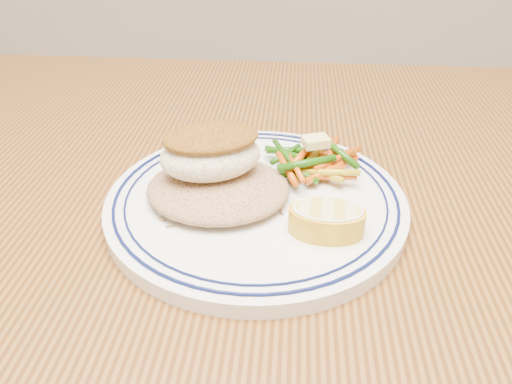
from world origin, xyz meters
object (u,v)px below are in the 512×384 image
object	(u,v)px
rice_pilaf	(218,186)
vegetable_pile	(312,163)
plate	(256,201)
lemon_wedge	(327,219)
dining_table	(285,280)
fish_fillet	(210,151)

from	to	relation	value
rice_pilaf	vegetable_pile	world-z (taller)	vegetable_pile
plate	rice_pilaf	world-z (taller)	rice_pilaf
vegetable_pile	lemon_wedge	size ratio (longest dim) A/B	1.52
dining_table	fish_fillet	xyz separation A→B (m)	(-0.07, 0.00, 0.16)
plate	fish_fillet	world-z (taller)	fish_fillet
dining_table	plate	bearing A→B (deg)	-169.88
fish_fillet	lemon_wedge	xyz separation A→B (m)	(0.11, -0.06, -0.03)
rice_pilaf	dining_table	bearing A→B (deg)	8.38
lemon_wedge	vegetable_pile	bearing A→B (deg)	96.68
rice_pilaf	fish_fillet	world-z (taller)	fish_fillet
fish_fillet	vegetable_pile	distance (m)	0.11
plate	vegetable_pile	distance (m)	0.07
plate	rice_pilaf	bearing A→B (deg)	-173.13
dining_table	vegetable_pile	distance (m)	0.13
rice_pilaf	vegetable_pile	size ratio (longest dim) A/B	1.32
dining_table	plate	xyz separation A→B (m)	(-0.03, -0.01, 0.11)
dining_table	fish_fillet	size ratio (longest dim) A/B	13.26
fish_fillet	dining_table	bearing A→B (deg)	-0.78
vegetable_pile	lemon_wedge	distance (m)	0.10
fish_fillet	plate	bearing A→B (deg)	-8.54
rice_pilaf	fish_fillet	size ratio (longest dim) A/B	1.21
rice_pilaf	vegetable_pile	bearing A→B (deg)	29.58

